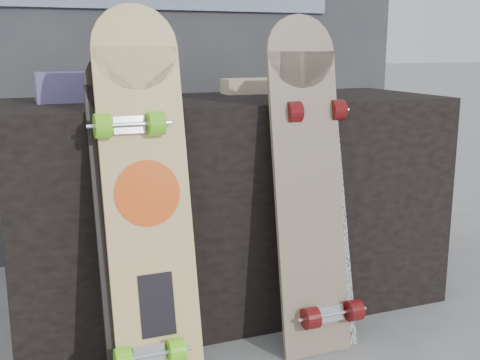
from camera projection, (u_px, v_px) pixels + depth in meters
name	position (u px, v px, depth m)	size (l,w,h in m)	color
vendor_table	(229.00, 204.00, 2.28)	(1.60, 0.60, 0.80)	black
booth	(166.00, 22.00, 2.89)	(2.40, 0.22, 2.20)	#313136
merch_box_purple	(63.00, 87.00, 2.02)	(0.18, 0.12, 0.10)	#4D3F81
merch_box_small	(296.00, 81.00, 2.19)	(0.14, 0.14, 0.12)	#4D3F81
merch_box_flat	(250.00, 86.00, 2.40)	(0.22, 0.10, 0.06)	#D1B78C
longboard_geisha	(147.00, 188.00, 1.73)	(0.25, 0.27, 1.11)	#D0C28C
longboard_celtic	(308.00, 176.00, 1.93)	(0.24, 0.21, 1.09)	#D1B18F
longboard_cascadia	(315.00, 191.00, 1.99)	(0.23, 0.31, 1.00)	white
skateboard_dark	(134.00, 215.00, 1.74)	(0.22, 0.32, 0.99)	black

